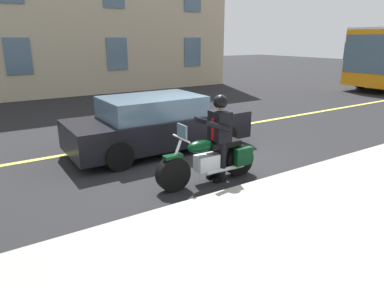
# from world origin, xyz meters

# --- Properties ---
(ground_plane) EXTENTS (80.00, 80.00, 0.00)m
(ground_plane) POSITION_xyz_m (0.00, 0.00, 0.00)
(ground_plane) COLOR black
(lane_center_stripe) EXTENTS (60.00, 0.16, 0.01)m
(lane_center_stripe) POSITION_xyz_m (0.00, -2.00, 0.01)
(lane_center_stripe) COLOR #E5DB4C
(lane_center_stripe) RESTS_ON ground_plane
(motorcycle_main) EXTENTS (2.21, 0.62, 1.26)m
(motorcycle_main) POSITION_xyz_m (0.84, 1.28, 0.45)
(motorcycle_main) COLOR black
(motorcycle_main) RESTS_ON ground_plane
(rider_main) EXTENTS (0.63, 0.56, 1.74)m
(rider_main) POSITION_xyz_m (0.65, 1.28, 1.04)
(rider_main) COLOR black
(rider_main) RESTS_ON ground_plane
(car_silver) EXTENTS (4.60, 1.92, 1.40)m
(car_silver) POSITION_xyz_m (0.75, -1.15, 0.69)
(car_silver) COLOR black
(car_silver) RESTS_ON ground_plane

